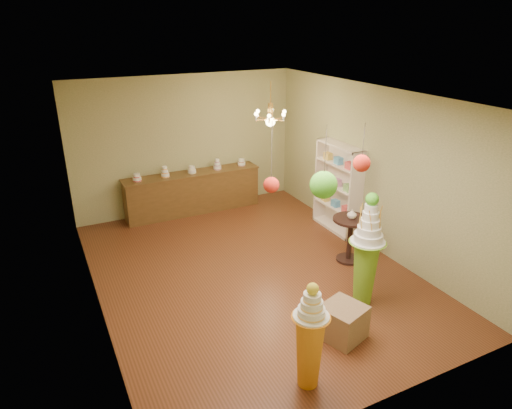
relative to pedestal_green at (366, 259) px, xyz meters
name	(u,v)px	position (x,y,z in m)	size (l,w,h in m)	color
floor	(251,272)	(-1.14, 1.58, -0.75)	(6.50, 6.50, 0.00)	#552A17
ceiling	(250,96)	(-1.14, 1.58, 2.25)	(6.50, 6.50, 0.00)	white
wall_back	(186,144)	(-1.14, 4.83, 0.75)	(5.00, 0.04, 3.00)	#999969
wall_front	(389,291)	(-1.14, -1.67, 0.75)	(5.00, 0.04, 3.00)	#999969
wall_left	(88,219)	(-3.64, 1.58, 0.75)	(0.04, 6.50, 3.00)	#999969
wall_right	(373,169)	(1.36, 1.58, 0.75)	(0.04, 6.50, 3.00)	#999969
pedestal_green	(366,259)	(0.00, 0.00, 0.00)	(0.61, 0.61, 1.81)	#6CA825
pedestal_orange	(310,343)	(-1.66, -1.07, -0.16)	(0.49, 0.49, 1.40)	orange
burlap_riser	(343,322)	(-0.77, -0.54, -0.51)	(0.53, 0.53, 0.48)	#896A4A
sideboard	(193,192)	(-1.14, 4.55, -0.28)	(3.04, 0.54, 1.16)	brown
shelving_unit	(338,188)	(1.20, 2.38, 0.15)	(0.33, 1.20, 1.80)	silver
round_table	(350,233)	(0.62, 1.16, -0.22)	(0.73, 0.73, 0.83)	black
vase	(352,214)	(0.62, 1.16, 0.16)	(0.16, 0.16, 0.17)	silver
pom_red_left	(271,185)	(-1.68, -0.12, 1.48)	(0.19, 0.19, 0.86)	#3A332A
pom_green_mid	(324,185)	(-1.22, -0.53, 1.54)	(0.32, 0.32, 0.86)	#3A332A
pom_red_right	(362,163)	(-0.79, -0.65, 1.78)	(0.20, 0.20, 0.57)	#3A332A
chandelier	(270,119)	(-0.05, 2.97, 1.55)	(0.70, 0.70, 0.85)	#ECAD53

